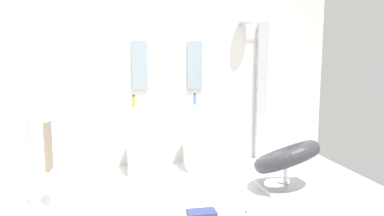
{
  "coord_description": "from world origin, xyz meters",
  "views": [
    {
      "loc": [
        -0.64,
        -3.48,
        1.52
      ],
      "look_at": [
        0.15,
        0.55,
        0.95
      ],
      "focal_mm": 33.51,
      "sensor_mm": 36.0,
      "label": 1
    }
  ],
  "objects_px": {
    "pedestal_sink_right": "(200,137)",
    "soap_bottle_blue": "(195,99)",
    "lounge_chair": "(286,161)",
    "soap_bottle_amber": "(134,102)",
    "magazine_navy": "(202,212)",
    "coffee_mug": "(252,208)",
    "soap_bottle_green": "(134,102)",
    "shower_column": "(260,88)",
    "towel_rack": "(45,148)",
    "pedestal_sink_left": "(142,139)"
  },
  "relations": [
    {
      "from": "coffee_mug",
      "to": "soap_bottle_blue",
      "type": "height_order",
      "value": "soap_bottle_blue"
    },
    {
      "from": "soap_bottle_blue",
      "to": "soap_bottle_green",
      "type": "bearing_deg",
      "value": -173.2
    },
    {
      "from": "soap_bottle_amber",
      "to": "towel_rack",
      "type": "bearing_deg",
      "value": -133.98
    },
    {
      "from": "lounge_chair",
      "to": "coffee_mug",
      "type": "relative_size",
      "value": 10.63
    },
    {
      "from": "shower_column",
      "to": "pedestal_sink_right",
      "type": "bearing_deg",
      "value": -161.85
    },
    {
      "from": "magazine_navy",
      "to": "soap_bottle_amber",
      "type": "xyz_separation_m",
      "value": [
        -0.59,
        1.43,
        0.94
      ]
    },
    {
      "from": "magazine_navy",
      "to": "soap_bottle_green",
      "type": "bearing_deg",
      "value": 112.91
    },
    {
      "from": "soap_bottle_blue",
      "to": "pedestal_sink_left",
      "type": "bearing_deg",
      "value": -171.72
    },
    {
      "from": "coffee_mug",
      "to": "soap_bottle_green",
      "type": "xyz_separation_m",
      "value": [
        -1.07,
        1.53,
        0.9
      ]
    },
    {
      "from": "shower_column",
      "to": "magazine_navy",
      "type": "relative_size",
      "value": 7.17
    },
    {
      "from": "pedestal_sink_left",
      "to": "soap_bottle_green",
      "type": "distance_m",
      "value": 0.52
    },
    {
      "from": "soap_bottle_green",
      "to": "shower_column",
      "type": "bearing_deg",
      "value": 9.59
    },
    {
      "from": "towel_rack",
      "to": "soap_bottle_green",
      "type": "xyz_separation_m",
      "value": [
        0.92,
        0.97,
        0.33
      ]
    },
    {
      "from": "lounge_chair",
      "to": "soap_bottle_blue",
      "type": "bearing_deg",
      "value": 128.3
    },
    {
      "from": "shower_column",
      "to": "pedestal_sink_left",
      "type": "bearing_deg",
      "value": -169.65
    },
    {
      "from": "shower_column",
      "to": "soap_bottle_blue",
      "type": "relative_size",
      "value": 12.53
    },
    {
      "from": "soap_bottle_amber",
      "to": "soap_bottle_green",
      "type": "height_order",
      "value": "soap_bottle_green"
    },
    {
      "from": "coffee_mug",
      "to": "pedestal_sink_left",
      "type": "bearing_deg",
      "value": 122.44
    },
    {
      "from": "soap_bottle_blue",
      "to": "shower_column",
      "type": "bearing_deg",
      "value": 11.79
    },
    {
      "from": "soap_bottle_amber",
      "to": "soap_bottle_blue",
      "type": "xyz_separation_m",
      "value": [
        0.84,
        0.12,
        0.0
      ]
    },
    {
      "from": "towel_rack",
      "to": "magazine_navy",
      "type": "xyz_separation_m",
      "value": [
        1.51,
        -0.48,
        -0.6
      ]
    },
    {
      "from": "shower_column",
      "to": "soap_bottle_blue",
      "type": "xyz_separation_m",
      "value": [
        -1.04,
        -0.22,
        -0.12
      ]
    },
    {
      "from": "soap_bottle_amber",
      "to": "magazine_navy",
      "type": "bearing_deg",
      "value": -67.53
    },
    {
      "from": "magazine_navy",
      "to": "pedestal_sink_left",
      "type": "bearing_deg",
      "value": 109.38
    },
    {
      "from": "pedestal_sink_right",
      "to": "soap_bottle_blue",
      "type": "xyz_separation_m",
      "value": [
        -0.05,
        0.11,
        0.51
      ]
    },
    {
      "from": "soap_bottle_green",
      "to": "towel_rack",
      "type": "bearing_deg",
      "value": -133.6
    },
    {
      "from": "shower_column",
      "to": "lounge_chair",
      "type": "xyz_separation_m",
      "value": [
        -0.19,
        -1.3,
        -0.73
      ]
    },
    {
      "from": "lounge_chair",
      "to": "soap_bottle_blue",
      "type": "height_order",
      "value": "soap_bottle_blue"
    },
    {
      "from": "towel_rack",
      "to": "shower_column",
      "type": "bearing_deg",
      "value": 24.64
    },
    {
      "from": "towel_rack",
      "to": "soap_bottle_green",
      "type": "height_order",
      "value": "soap_bottle_green"
    },
    {
      "from": "shower_column",
      "to": "lounge_chair",
      "type": "distance_m",
      "value": 1.5
    },
    {
      "from": "shower_column",
      "to": "magazine_navy",
      "type": "bearing_deg",
      "value": -126.22
    },
    {
      "from": "shower_column",
      "to": "soap_bottle_blue",
      "type": "bearing_deg",
      "value": -168.21
    },
    {
      "from": "pedestal_sink_right",
      "to": "soap_bottle_blue",
      "type": "height_order",
      "value": "soap_bottle_blue"
    },
    {
      "from": "lounge_chair",
      "to": "soap_bottle_amber",
      "type": "height_order",
      "value": "soap_bottle_amber"
    },
    {
      "from": "pedestal_sink_right",
      "to": "magazine_navy",
      "type": "xyz_separation_m",
      "value": [
        -0.3,
        -1.44,
        -0.43
      ]
    },
    {
      "from": "pedestal_sink_right",
      "to": "soap_bottle_amber",
      "type": "xyz_separation_m",
      "value": [
        -0.89,
        -0.01,
        0.51
      ]
    },
    {
      "from": "pedestal_sink_left",
      "to": "pedestal_sink_right",
      "type": "relative_size",
      "value": 1.0
    },
    {
      "from": "coffee_mug",
      "to": "soap_bottle_amber",
      "type": "bearing_deg",
      "value": 125.37
    },
    {
      "from": "soap_bottle_amber",
      "to": "soap_bottle_blue",
      "type": "height_order",
      "value": "same"
    },
    {
      "from": "soap_bottle_amber",
      "to": "shower_column",
      "type": "bearing_deg",
      "value": 10.04
    },
    {
      "from": "lounge_chair",
      "to": "soap_bottle_green",
      "type": "xyz_separation_m",
      "value": [
        -1.69,
        0.98,
        0.61
      ]
    },
    {
      "from": "shower_column",
      "to": "soap_bottle_amber",
      "type": "height_order",
      "value": "shower_column"
    },
    {
      "from": "pedestal_sink_left",
      "to": "pedestal_sink_right",
      "type": "xyz_separation_m",
      "value": [
        0.79,
        0.0,
        0.0
      ]
    },
    {
      "from": "shower_column",
      "to": "soap_bottle_amber",
      "type": "distance_m",
      "value": 1.91
    },
    {
      "from": "magazine_navy",
      "to": "soap_bottle_blue",
      "type": "bearing_deg",
      "value": 81.68
    },
    {
      "from": "shower_column",
      "to": "soap_bottle_blue",
      "type": "distance_m",
      "value": 1.07
    },
    {
      "from": "coffee_mug",
      "to": "soap_bottle_green",
      "type": "relative_size",
      "value": 0.63
    },
    {
      "from": "towel_rack",
      "to": "pedestal_sink_right",
      "type": "bearing_deg",
      "value": 27.93
    },
    {
      "from": "shower_column",
      "to": "lounge_chair",
      "type": "bearing_deg",
      "value": -98.23
    }
  ]
}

